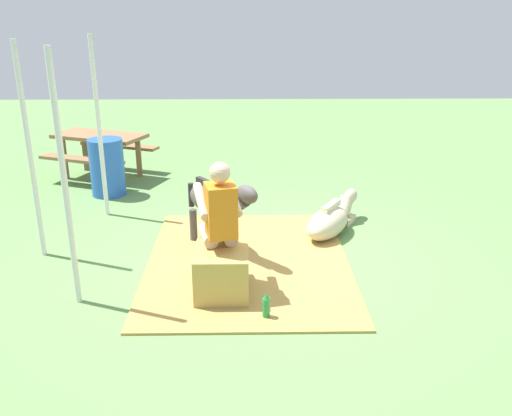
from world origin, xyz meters
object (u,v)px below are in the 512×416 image
Objects in this scene: tent_pole_left at (65,184)px; pony_standing at (216,203)px; hay_bale at (222,273)px; tent_pole_mid at (30,154)px; tent_pole_right at (99,129)px; pony_lying at (331,220)px; person_seated at (219,219)px; picnic_bench at (100,144)px; water_barrel at (107,167)px; soda_bottle at (266,306)px.

pony_standing is at bearing -46.59° from tent_pole_left.
hay_bale is 2.55m from tent_pole_mid.
tent_pole_left is 1.00× the size of tent_pole_mid.
pony_lying is at bearing -104.02° from tent_pole_right.
hay_bale is 2.05m from pony_lying.
tent_pole_right and tent_pole_mid have the same top height.
tent_pole_right reaches higher than hay_bale.
tent_pole_mid is at bearing 93.55° from pony_standing.
tent_pole_right reaches higher than pony_lying.
person_seated reaches higher than picnic_bench.
water_barrel is (3.05, 1.86, -0.32)m from person_seated.
picnic_bench reaches higher than hay_bale.
tent_pole_right is (2.32, 1.71, 0.97)m from hay_bale.
pony_standing is 0.90× the size of pony_lying.
tent_pole_mid reaches higher than hay_bale.
tent_pole_mid is 1.29× the size of picnic_bench.
pony_standing is 2.75m from water_barrel.
water_barrel is at bearing 40.52° from pony_standing.
person_seated is at bearing -78.75° from tent_pole_left.
soda_bottle is (-2.03, 0.90, -0.06)m from pony_lying.
hay_bale is 3.73m from water_barrel.
person_seated reaches higher than water_barrel.
picnic_bench reaches higher than pony_lying.
pony_standing is 0.61× the size of picnic_bench.
tent_pole_left is (-1.23, 1.30, 0.63)m from pony_standing.
tent_pole_right is (1.20, 1.60, 0.63)m from pony_standing.
tent_pole_mid is (1.46, 2.56, 1.08)m from soda_bottle.
tent_pole_mid reaches higher than soda_bottle.
pony_lying is 4.39m from picnic_bench.
tent_pole_mid is at bearing 173.67° from water_barrel.
pony_lying is at bearing -40.18° from hay_bale.
water_barrel is 0.36× the size of tent_pole_right.
tent_pole_mid reaches higher than water_barrel.
picnic_bench is (3.98, 2.19, -0.18)m from person_seated.
pony_standing is at bearing -126.82° from tent_pole_right.
pony_lying is at bearing -23.78° from soda_bottle.
person_seated is 1.56× the size of water_barrel.
water_barrel is (3.68, 2.31, 0.31)m from soda_bottle.
tent_pole_left reaches higher than soda_bottle.
tent_pole_left is at bearing 133.41° from pony_standing.
person_seated is 1.19× the size of pony_standing.
pony_standing is at bearing -145.09° from picnic_bench.
tent_pole_mid is (0.99, 2.13, 0.97)m from hay_bale.
pony_standing is 1.90m from tent_pole_left.
water_barrel is (3.21, 1.89, 0.20)m from hay_bale.
pony_standing reaches higher than picnic_bench.
hay_bale is at bearing -143.61° from tent_pole_right.
water_barrel is (1.64, 3.21, 0.25)m from pony_lying.
tent_pole_left is at bearing 79.04° from soda_bottle.
hay_bale reaches higher than pony_lying.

